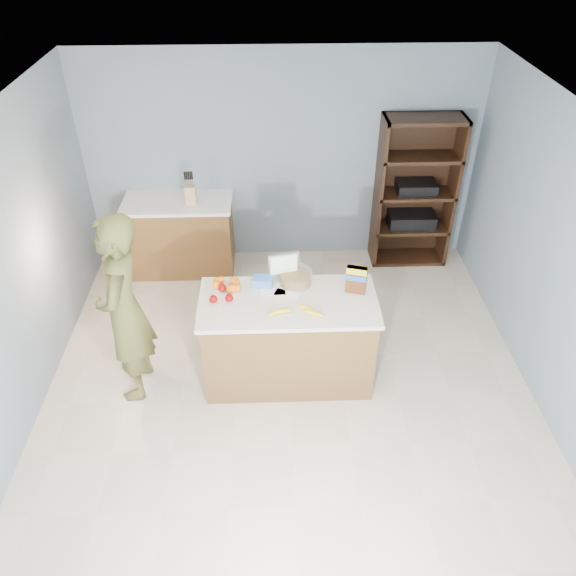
{
  "coord_description": "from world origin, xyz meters",
  "views": [
    {
      "loc": [
        -0.14,
        -3.56,
        3.87
      ],
      "look_at": [
        0.0,
        0.35,
        1.0
      ],
      "focal_mm": 35.0,
      "sensor_mm": 36.0,
      "label": 1
    }
  ],
  "objects_px": {
    "counter_peninsula": "(288,342)",
    "shelving_unit": "(414,194)",
    "person": "(124,310)",
    "tv": "(283,265)",
    "cereal_box": "(356,278)"
  },
  "relations": [
    {
      "from": "counter_peninsula",
      "to": "shelving_unit",
      "type": "height_order",
      "value": "shelving_unit"
    },
    {
      "from": "shelving_unit",
      "to": "tv",
      "type": "relative_size",
      "value": 6.38
    },
    {
      "from": "shelving_unit",
      "to": "person",
      "type": "distance_m",
      "value": 3.64
    },
    {
      "from": "shelving_unit",
      "to": "cereal_box",
      "type": "relative_size",
      "value": 6.83
    },
    {
      "from": "tv",
      "to": "cereal_box",
      "type": "distance_m",
      "value": 0.67
    },
    {
      "from": "counter_peninsula",
      "to": "shelving_unit",
      "type": "distance_m",
      "value": 2.61
    },
    {
      "from": "cereal_box",
      "to": "tv",
      "type": "bearing_deg",
      "value": 160.96
    },
    {
      "from": "cereal_box",
      "to": "person",
      "type": "bearing_deg",
      "value": -174.57
    },
    {
      "from": "counter_peninsula",
      "to": "person",
      "type": "bearing_deg",
      "value": -176.49
    },
    {
      "from": "person",
      "to": "tv",
      "type": "distance_m",
      "value": 1.44
    },
    {
      "from": "tv",
      "to": "cereal_box",
      "type": "height_order",
      "value": "tv"
    },
    {
      "from": "counter_peninsula",
      "to": "cereal_box",
      "type": "relative_size",
      "value": 5.92
    },
    {
      "from": "shelving_unit",
      "to": "tv",
      "type": "height_order",
      "value": "shelving_unit"
    },
    {
      "from": "counter_peninsula",
      "to": "cereal_box",
      "type": "distance_m",
      "value": 0.88
    },
    {
      "from": "cereal_box",
      "to": "counter_peninsula",
      "type": "bearing_deg",
      "value": -170.14
    }
  ]
}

